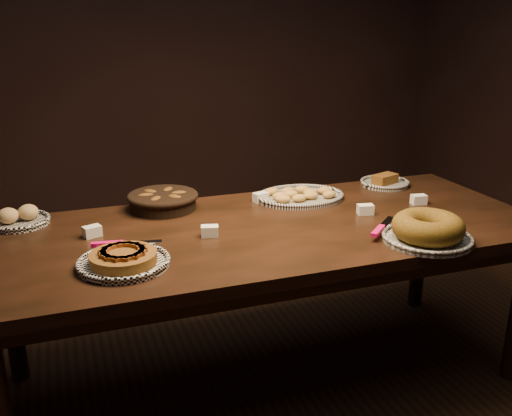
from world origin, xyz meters
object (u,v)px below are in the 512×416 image
object	(u,v)px
apple_tart_plate	(123,260)
madeleine_platter	(300,196)
bundt_cake_plate	(427,230)
buffet_table	(266,242)

from	to	relation	value
apple_tart_plate	madeleine_platter	xyz separation A→B (m)	(0.92, 0.52, -0.01)
apple_tart_plate	bundt_cake_plate	distance (m)	1.18
buffet_table	bundt_cake_plate	size ratio (longest dim) A/B	5.60
buffet_table	apple_tart_plate	xyz separation A→B (m)	(-0.63, -0.21, 0.10)
buffet_table	madeleine_platter	world-z (taller)	madeleine_platter
apple_tart_plate	madeleine_platter	distance (m)	1.05
buffet_table	bundt_cake_plate	bearing A→B (deg)	-34.73
buffet_table	apple_tart_plate	world-z (taller)	apple_tart_plate
buffet_table	bundt_cake_plate	world-z (taller)	bundt_cake_plate
buffet_table	madeleine_platter	xyz separation A→B (m)	(0.29, 0.31, 0.09)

